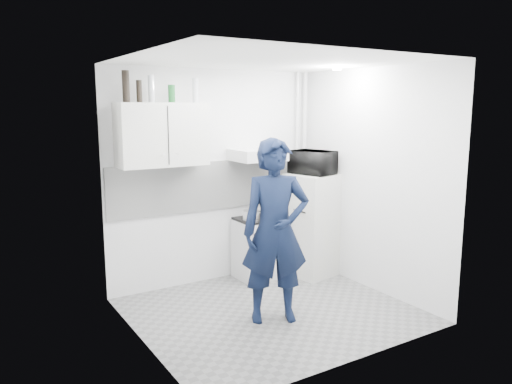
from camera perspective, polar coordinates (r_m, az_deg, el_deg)
floor at (r=5.48m, az=1.78°, el=-13.45°), size 2.80×2.80×0.00m
ceiling at (r=5.05m, az=1.94°, el=14.76°), size 2.80×2.80×0.00m
wall_back at (r=6.17m, az=-4.61°, el=1.74°), size 2.80×0.00×2.80m
wall_left at (r=4.49m, az=-13.15°, el=-1.52°), size 0.00×2.60×2.60m
wall_right at (r=5.99m, az=13.06°, el=1.27°), size 0.00×2.60×2.60m
person at (r=4.99m, az=2.23°, el=-4.51°), size 0.80×0.67×1.86m
stove at (r=6.36m, az=-0.07°, el=-6.55°), size 0.47×0.47×0.74m
fridge at (r=6.45m, az=6.38°, el=-3.75°), size 0.64×0.64×1.32m
stove_top at (r=6.26m, az=-0.07°, el=-3.15°), size 0.45×0.45×0.03m
saucepan at (r=6.18m, az=-0.57°, el=-2.66°), size 0.21×0.21×0.11m
microwave at (r=6.31m, az=6.52°, el=3.39°), size 0.61×0.49×0.30m
bottle_a at (r=5.52m, az=-14.65°, el=11.60°), size 0.08×0.08×0.33m
bottle_b at (r=5.56m, az=-13.21°, el=11.14°), size 0.06×0.06×0.23m
bottle_c at (r=5.61m, az=-11.88°, el=11.45°), size 0.07×0.07×0.29m
canister_a at (r=5.69m, az=-9.62°, el=11.02°), size 0.08×0.08×0.19m
bottle_e at (r=5.81m, az=-6.94°, el=11.45°), size 0.07×0.07×0.27m
upper_cabinet at (r=5.65m, az=-10.67°, el=6.46°), size 1.00×0.35×0.70m
range_hood at (r=6.15m, az=0.17°, el=4.27°), size 0.60×0.50×0.14m
backsplash at (r=6.17m, az=-4.53°, el=0.80°), size 2.74×0.03×0.60m
pipe_a at (r=6.80m, az=5.49°, el=2.47°), size 0.05×0.05×2.60m
pipe_b at (r=6.73m, az=4.67°, el=2.40°), size 0.04×0.04×2.60m
ceiling_spot_fixture at (r=5.82m, az=9.25°, el=13.69°), size 0.10×0.10×0.02m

